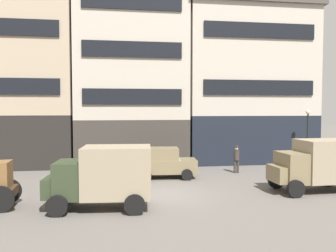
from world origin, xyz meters
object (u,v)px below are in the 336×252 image
Objects in this scene: delivery_truck_near at (316,164)px; streetlamp_curbside at (308,130)px; delivery_truck_far at (103,175)px; sedan_dark at (165,163)px; pedestrian_officer at (236,158)px; fire_hydrant_curbside at (60,169)px.

streetlamp_curbside reaches higher than delivery_truck_near.
delivery_truck_far is 1.08× the size of streetlamp_curbside.
streetlamp_curbside is (13.98, 8.14, 1.25)m from delivery_truck_far.
sedan_dark is at bearing -168.22° from streetlamp_curbside.
delivery_truck_far is 10.68m from pedestrian_officer.
sedan_dark is 4.89m from pedestrian_officer.
delivery_truck_far is 5.37× the size of fire_hydrant_curbside.
delivery_truck_near is 5.80m from pedestrian_officer.
fire_hydrant_curbside is at bearing 176.40° from pedestrian_officer.
streetlamp_curbside reaches higher than fire_hydrant_curbside.
delivery_truck_near is at bearing -32.03° from sedan_dark.
pedestrian_officer is at bearing 10.03° from sedan_dark.
sedan_dark is at bearing 147.97° from delivery_truck_near.
delivery_truck_near reaches higher than pedestrian_officer.
fire_hydrant_curbside is (-6.40, 1.56, -0.49)m from sedan_dark.
delivery_truck_near is at bearing -23.96° from fire_hydrant_curbside.
delivery_truck_far reaches higher than pedestrian_officer.
pedestrian_officer is 0.44× the size of streetlamp_curbside.
delivery_truck_near is 10.63m from delivery_truck_far.
streetlamp_curbside is 4.96× the size of fire_hydrant_curbside.
delivery_truck_near is at bearing -66.56° from pedestrian_officer.
streetlamp_curbside is at bearing 62.58° from delivery_truck_near.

